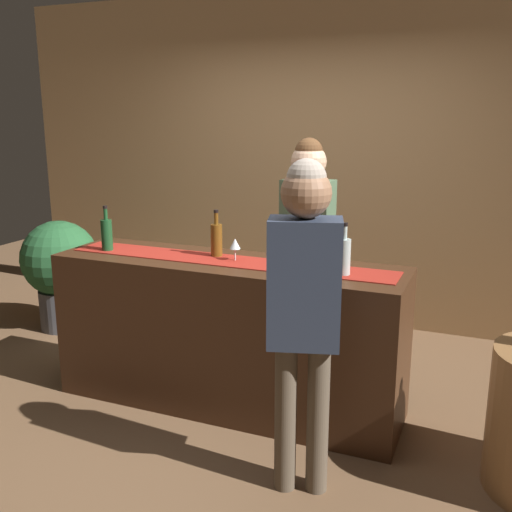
{
  "coord_description": "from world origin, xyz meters",
  "views": [
    {
      "loc": [
        1.53,
        -3.21,
        1.88
      ],
      "look_at": [
        0.2,
        0.0,
        1.02
      ],
      "focal_mm": 41.38,
      "sensor_mm": 36.0,
      "label": 1
    }
  ],
  "objects_px": {
    "wine_bottle_amber": "(216,239)",
    "wine_bottle_clear": "(344,256)",
    "potted_plant_tall": "(60,267)",
    "wine_glass_mid_counter": "(309,254)",
    "wine_glass_near_customer": "(235,245)",
    "customer_sipping": "(304,296)",
    "wine_bottle_green": "(107,234)",
    "bartender": "(307,234)"
  },
  "relations": [
    {
      "from": "wine_glass_near_customer",
      "to": "wine_bottle_amber",
      "type": "bearing_deg",
      "value": 158.69
    },
    {
      "from": "wine_bottle_amber",
      "to": "wine_glass_mid_counter",
      "type": "relative_size",
      "value": 2.1
    },
    {
      "from": "bartender",
      "to": "wine_bottle_amber",
      "type": "bearing_deg",
      "value": 52.47
    },
    {
      "from": "wine_bottle_green",
      "to": "bartender",
      "type": "xyz_separation_m",
      "value": [
        1.19,
        0.64,
        -0.03
      ]
    },
    {
      "from": "wine_glass_near_customer",
      "to": "wine_bottle_clear",
      "type": "bearing_deg",
      "value": -4.77
    },
    {
      "from": "customer_sipping",
      "to": "wine_bottle_amber",
      "type": "bearing_deg",
      "value": 121.39
    },
    {
      "from": "wine_bottle_green",
      "to": "potted_plant_tall",
      "type": "relative_size",
      "value": 0.32
    },
    {
      "from": "wine_bottle_amber",
      "to": "wine_bottle_green",
      "type": "height_order",
      "value": "same"
    },
    {
      "from": "wine_bottle_clear",
      "to": "bartender",
      "type": "bearing_deg",
      "value": 123.67
    },
    {
      "from": "potted_plant_tall",
      "to": "wine_glass_mid_counter",
      "type": "bearing_deg",
      "value": -17.15
    },
    {
      "from": "wine_bottle_amber",
      "to": "wine_glass_near_customer",
      "type": "distance_m",
      "value": 0.17
    },
    {
      "from": "wine_bottle_amber",
      "to": "wine_bottle_green",
      "type": "distance_m",
      "value": 0.76
    },
    {
      "from": "wine_bottle_green",
      "to": "wine_bottle_clear",
      "type": "relative_size",
      "value": 1.0
    },
    {
      "from": "wine_bottle_amber",
      "to": "wine_glass_near_customer",
      "type": "height_order",
      "value": "wine_bottle_amber"
    },
    {
      "from": "customer_sipping",
      "to": "wine_bottle_green",
      "type": "bearing_deg",
      "value": 142.13
    },
    {
      "from": "customer_sipping",
      "to": "potted_plant_tall",
      "type": "height_order",
      "value": "customer_sipping"
    },
    {
      "from": "wine_bottle_amber",
      "to": "customer_sipping",
      "type": "relative_size",
      "value": 0.18
    },
    {
      "from": "wine_bottle_green",
      "to": "wine_glass_mid_counter",
      "type": "relative_size",
      "value": 2.1
    },
    {
      "from": "wine_bottle_amber",
      "to": "wine_bottle_clear",
      "type": "distance_m",
      "value": 0.87
    },
    {
      "from": "wine_glass_mid_counter",
      "to": "bartender",
      "type": "xyz_separation_m",
      "value": [
        -0.21,
        0.64,
        -0.02
      ]
    },
    {
      "from": "wine_bottle_green",
      "to": "bartender",
      "type": "bearing_deg",
      "value": 28.24
    },
    {
      "from": "wine_bottle_clear",
      "to": "bartender",
      "type": "height_order",
      "value": "bartender"
    },
    {
      "from": "wine_glass_near_customer",
      "to": "wine_glass_mid_counter",
      "type": "height_order",
      "value": "same"
    },
    {
      "from": "wine_glass_near_customer",
      "to": "bartender",
      "type": "relative_size",
      "value": 0.08
    },
    {
      "from": "wine_bottle_clear",
      "to": "wine_glass_near_customer",
      "type": "bearing_deg",
      "value": 175.23
    },
    {
      "from": "wine_glass_mid_counter",
      "to": "customer_sipping",
      "type": "relative_size",
      "value": 0.09
    },
    {
      "from": "wine_bottle_clear",
      "to": "wine_glass_near_customer",
      "type": "relative_size",
      "value": 2.1
    },
    {
      "from": "wine_bottle_green",
      "to": "potted_plant_tall",
      "type": "height_order",
      "value": "wine_bottle_green"
    },
    {
      "from": "wine_bottle_amber",
      "to": "wine_glass_mid_counter",
      "type": "height_order",
      "value": "wine_bottle_amber"
    },
    {
      "from": "wine_bottle_amber",
      "to": "wine_bottle_clear",
      "type": "xyz_separation_m",
      "value": [
        0.86,
        -0.12,
        0.0
      ]
    },
    {
      "from": "wine_glass_near_customer",
      "to": "potted_plant_tall",
      "type": "relative_size",
      "value": 0.15
    },
    {
      "from": "wine_bottle_amber",
      "to": "potted_plant_tall",
      "type": "distance_m",
      "value": 2.01
    },
    {
      "from": "bartender",
      "to": "wine_glass_near_customer",
      "type": "bearing_deg",
      "value": 66.97
    },
    {
      "from": "wine_bottle_amber",
      "to": "wine_glass_near_customer",
      "type": "relative_size",
      "value": 2.1
    },
    {
      "from": "wine_bottle_green",
      "to": "wine_glass_near_customer",
      "type": "relative_size",
      "value": 2.1
    },
    {
      "from": "wine_glass_near_customer",
      "to": "bartender",
      "type": "xyz_separation_m",
      "value": [
        0.29,
        0.57,
        -0.02
      ]
    },
    {
      "from": "wine_glass_near_customer",
      "to": "customer_sipping",
      "type": "bearing_deg",
      "value": -45.83
    },
    {
      "from": "wine_glass_mid_counter",
      "to": "wine_bottle_amber",
      "type": "bearing_deg",
      "value": 168.53
    },
    {
      "from": "wine_bottle_green",
      "to": "potted_plant_tall",
      "type": "distance_m",
      "value": 1.44
    },
    {
      "from": "wine_glass_near_customer",
      "to": "potted_plant_tall",
      "type": "height_order",
      "value": "wine_glass_near_customer"
    },
    {
      "from": "wine_bottle_green",
      "to": "wine_glass_mid_counter",
      "type": "xyz_separation_m",
      "value": [
        1.4,
        0.0,
        -0.01
      ]
    },
    {
      "from": "wine_bottle_clear",
      "to": "potted_plant_tall",
      "type": "height_order",
      "value": "wine_bottle_clear"
    }
  ]
}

